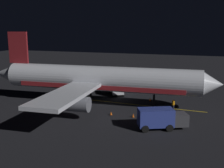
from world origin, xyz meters
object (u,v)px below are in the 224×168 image
object	(u,v)px
traffic_cone_near_left	(150,100)
traffic_cone_near_right	(133,116)
baggage_truck	(160,119)
catering_truck	(116,87)
airliner	(97,79)
traffic_cone_under_wing	(111,113)
ground_crew_worker	(173,105)

from	to	relation	value
traffic_cone_near_left	traffic_cone_near_right	size ratio (longest dim) A/B	1.00
baggage_truck	catering_truck	world-z (taller)	baggage_truck
airliner	baggage_truck	size ratio (longest dim) A/B	6.12
airliner	catering_truck	xyz separation A→B (m)	(-7.50, 0.81, -2.79)
airliner	baggage_truck	xyz separation A→B (m)	(8.36, 11.81, -2.77)
catering_truck	traffic_cone_near_right	size ratio (longest dim) A/B	11.60
airliner	traffic_cone_under_wing	distance (m)	7.63
baggage_truck	ground_crew_worker	world-z (taller)	baggage_truck
catering_truck	traffic_cone_near_right	distance (m)	14.20
traffic_cone_near_left	traffic_cone_near_right	world-z (taller)	same
traffic_cone_under_wing	traffic_cone_near_right	bearing A→B (deg)	91.29
airliner	traffic_cone_under_wing	size ratio (longest dim) A/B	71.07
traffic_cone_near_left	traffic_cone_near_right	distance (m)	9.61
catering_truck	airliner	bearing A→B (deg)	-6.19
airliner	traffic_cone_near_left	world-z (taller)	airliner
ground_crew_worker	traffic_cone_near_left	bearing A→B (deg)	-134.73
baggage_truck	traffic_cone_under_wing	distance (m)	8.34
baggage_truck	traffic_cone_under_wing	size ratio (longest dim) A/B	11.61
ground_crew_worker	catering_truck	bearing A→B (deg)	-122.12
traffic_cone_near_right	traffic_cone_near_left	bearing A→B (deg)	177.17
airliner	traffic_cone_near_right	size ratio (longest dim) A/B	71.07
airliner	traffic_cone_under_wing	bearing A→B (deg)	39.85
catering_truck	traffic_cone_near_left	bearing A→B (deg)	68.02
airliner	catering_truck	size ratio (longest dim) A/B	6.13
baggage_truck	ground_crew_worker	distance (m)	8.62
catering_truck	baggage_truck	bearing A→B (deg)	34.74
catering_truck	ground_crew_worker	xyz separation A→B (m)	(7.27, 11.58, -0.42)
ground_crew_worker	traffic_cone_under_wing	world-z (taller)	ground_crew_worker
ground_crew_worker	traffic_cone_near_right	world-z (taller)	ground_crew_worker
baggage_truck	traffic_cone_near_right	distance (m)	5.58
catering_truck	traffic_cone_under_wing	world-z (taller)	catering_truck
airliner	catering_truck	bearing A→B (deg)	173.81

